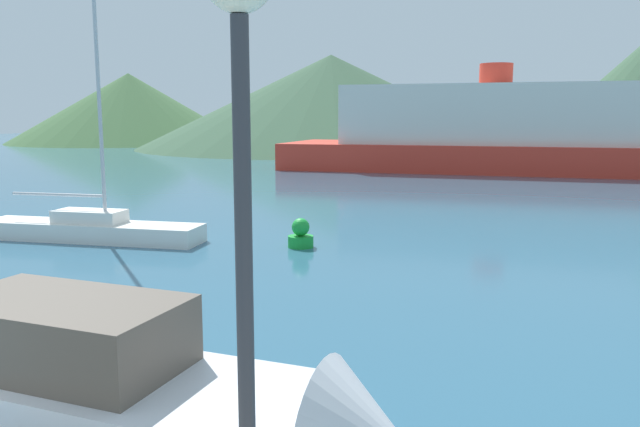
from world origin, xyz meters
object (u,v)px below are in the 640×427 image
object	(u,v)px
streetlamp	(241,109)
ferry_distant	(494,133)
motorboat_near	(138,398)
sailboat_inner	(91,226)
buoy_marker	(301,235)

from	to	relation	value
streetlamp	ferry_distant	distance (m)	45.77
motorboat_near	sailboat_inner	size ratio (longest dim) A/B	0.69
streetlamp	sailboat_inner	world-z (taller)	sailboat_inner
ferry_distant	buoy_marker	xyz separation A→B (m)	(-2.19, -31.64, -2.46)
ferry_distant	streetlamp	bearing A→B (deg)	-90.96
buoy_marker	motorboat_near	bearing A→B (deg)	-76.31
motorboat_near	buoy_marker	size ratio (longest dim) A/B	8.16
streetlamp	motorboat_near	xyz separation A→B (m)	(-2.89, 2.39, -3.56)
buoy_marker	ferry_distant	bearing A→B (deg)	86.03
motorboat_near	buoy_marker	xyz separation A→B (m)	(-2.82, 11.59, -0.17)
streetlamp	sailboat_inner	distance (m)	18.07
buoy_marker	sailboat_inner	bearing A→B (deg)	-167.25
streetlamp	motorboat_near	bearing A→B (deg)	140.39
ferry_distant	buoy_marker	size ratio (longest dim) A/B	35.29
motorboat_near	ferry_distant	bearing A→B (deg)	89.94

